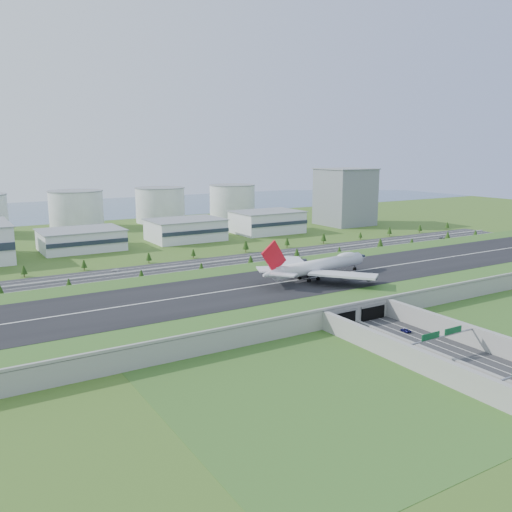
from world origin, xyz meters
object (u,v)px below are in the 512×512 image
car_5 (269,252)px  car_7 (115,270)px  car_1 (511,393)px  car_2 (406,330)px  office_tower (345,197)px  boeing_747 (319,266)px  car_0 (380,343)px  car_6 (442,237)px

car_5 → car_7: car_5 is taller
car_1 → car_2: bearing=87.7°
office_tower → boeing_747: (-184.47, -196.63, -12.83)m
office_tower → car_0: 344.04m
car_2 → car_5: (44.13, 173.78, -0.01)m
car_0 → car_1: (2.77, -53.57, 0.04)m
car_1 → car_2: car_1 is taller
car_0 → car_1: size_ratio=0.91×
car_1 → car_0: bearing=106.6°
boeing_747 → car_2: size_ratio=15.49×
car_0 → car_6: 276.26m
car_5 → car_7: 113.02m
office_tower → car_1: bearing=-122.8°
office_tower → car_6: office_tower is taller
office_tower → car_6: bearing=-82.7°
boeing_747 → car_6: (198.56, 86.28, -13.73)m
car_6 → boeing_747: bearing=134.9°
car_6 → car_2: bearing=148.3°
office_tower → car_7: office_tower is taller
office_tower → car_1: 386.05m
boeing_747 → office_tower: bearing=38.8°
car_1 → car_6: size_ratio=0.80×
car_1 → boeing_747: bearing=93.0°
car_1 → car_2: 61.40m
boeing_747 → car_1: size_ratio=16.28×
boeing_747 → car_6: boeing_747 is taller
boeing_747 → car_1: 130.22m
car_0 → car_6: car_6 is taller
office_tower → boeing_747: bearing=-133.2°
car_0 → car_1: bearing=-95.8°
car_7 → car_2: bearing=45.3°
car_6 → car_5: bearing=104.6°
office_tower → car_5: 175.29m
car_0 → car_6: bearing=26.6°
car_0 → car_7: 186.35m
car_2 → car_6: car_6 is taller
car_2 → car_5: bearing=-99.1°
car_5 → boeing_747: bearing=-5.2°
car_1 → car_5: car_1 is taller
office_tower → car_1: (-208.36, -323.90, -26.61)m
boeing_747 → car_5: boeing_747 is taller
car_0 → car_6: size_ratio=0.73×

